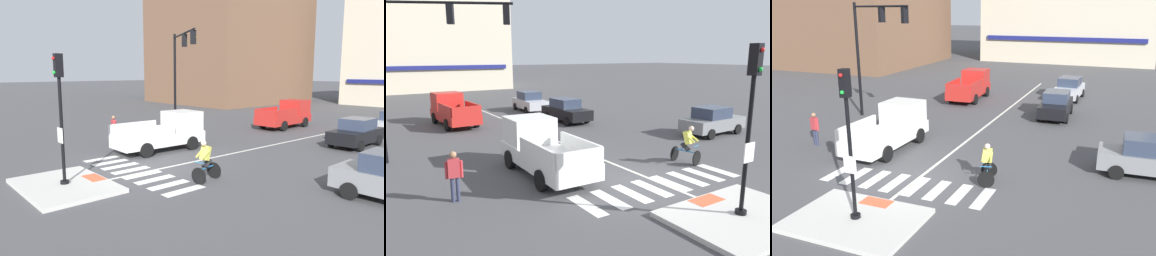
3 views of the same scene
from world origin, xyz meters
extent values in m
plane|color=#474749|center=(0.00, 0.00, 0.00)|extent=(300.00, 300.00, 0.00)
cube|color=beige|center=(0.00, -3.56, 0.07)|extent=(4.19, 3.03, 0.15)
cube|color=#DB5B38|center=(0.00, -2.39, 0.15)|extent=(1.10, 0.60, 0.01)
cylinder|color=black|center=(0.00, -3.56, 0.21)|extent=(0.32, 0.32, 0.12)
cylinder|color=black|center=(0.00, -3.56, 2.18)|extent=(0.12, 0.12, 3.82)
cube|color=white|center=(0.00, -3.63, 1.99)|extent=(0.44, 0.03, 0.56)
cube|color=black|center=(0.00, -3.56, 4.51)|extent=(0.24, 0.28, 0.84)
sphere|color=red|center=(0.00, -3.72, 4.76)|extent=(0.12, 0.12, 0.12)
sphere|color=green|center=(0.00, -3.72, 4.26)|extent=(0.12, 0.12, 0.12)
cube|color=silver|center=(-3.23, -0.42, 0.00)|extent=(0.44, 1.80, 0.01)
cube|color=silver|center=(-2.30, -0.42, 0.00)|extent=(0.44, 1.80, 0.01)
cube|color=silver|center=(-1.38, -0.42, 0.00)|extent=(0.44, 1.80, 0.01)
cube|color=silver|center=(-0.46, -0.42, 0.00)|extent=(0.44, 1.80, 0.01)
cube|color=silver|center=(0.46, -0.42, 0.00)|extent=(0.44, 1.80, 0.01)
cube|color=silver|center=(1.38, -0.42, 0.00)|extent=(0.44, 1.80, 0.01)
cube|color=silver|center=(2.30, -0.42, 0.00)|extent=(0.44, 1.80, 0.01)
cube|color=silver|center=(3.23, -0.42, 0.00)|extent=(0.44, 1.80, 0.01)
cube|color=silver|center=(0.19, 10.00, 0.00)|extent=(0.14, 28.00, 0.01)
cylinder|color=black|center=(-8.08, 8.05, 3.49)|extent=(0.18, 0.18, 6.98)
cylinder|color=black|center=(-5.53, 6.77, 6.73)|extent=(5.15, 2.66, 0.11)
cube|color=black|center=(-5.27, 6.65, 6.28)|extent=(0.37, 0.38, 0.80)
sphere|color=gold|center=(-5.20, 6.80, 6.28)|extent=(0.12, 0.12, 0.12)
cube|color=black|center=(-3.23, 5.62, 6.28)|extent=(0.37, 0.38, 0.80)
sphere|color=gold|center=(-3.16, 5.77, 6.28)|extent=(0.12, 0.12, 0.12)
cube|color=beige|center=(-0.29, 45.19, 6.88)|extent=(21.07, 14.56, 13.76)
cube|color=navy|center=(-0.29, 37.77, 3.10)|extent=(18.96, 0.30, 0.50)
cube|color=silver|center=(3.52, 18.08, 0.65)|extent=(1.92, 4.18, 0.70)
cube|color=#2D384C|center=(3.53, 18.23, 1.32)|extent=(1.58, 1.98, 0.64)
cylinder|color=black|center=(4.28, 16.77, 0.30)|extent=(0.21, 0.61, 0.60)
cylinder|color=black|center=(2.62, 16.86, 0.30)|extent=(0.21, 0.61, 0.60)
cylinder|color=black|center=(4.42, 19.31, 0.30)|extent=(0.21, 0.61, 0.60)
cylinder|color=black|center=(2.75, 19.40, 0.30)|extent=(0.21, 0.61, 0.60)
cube|color=black|center=(3.57, 12.21, 0.65)|extent=(1.86, 4.16, 0.70)
cube|color=#2D384C|center=(3.56, 12.36, 1.32)|extent=(1.55, 1.96, 0.64)
cylinder|color=black|center=(4.45, 10.97, 0.30)|extent=(0.20, 0.61, 0.60)
cylinder|color=black|center=(2.79, 10.91, 0.30)|extent=(0.20, 0.61, 0.60)
cylinder|color=black|center=(4.35, 13.51, 0.30)|extent=(0.20, 0.61, 0.60)
cylinder|color=black|center=(2.69, 13.45, 0.30)|extent=(0.20, 0.61, 0.60)
cube|color=slate|center=(8.83, 4.10, 0.65)|extent=(4.15, 1.82, 0.70)
cube|color=#2D384C|center=(8.68, 4.10, 1.32)|extent=(1.94, 1.54, 0.64)
cylinder|color=black|center=(7.54, 4.90, 0.30)|extent=(0.61, 0.20, 0.60)
cylinder|color=black|center=(7.58, 3.23, 0.30)|extent=(0.61, 0.20, 0.60)
cube|color=red|center=(-3.39, 15.00, 0.68)|extent=(2.16, 5.19, 0.60)
cube|color=red|center=(-3.47, 16.60, 1.53)|extent=(1.88, 1.79, 1.10)
cube|color=#2D384C|center=(-3.51, 17.43, 1.61)|extent=(1.62, 0.16, 0.60)
cube|color=red|center=(-4.22, 13.94, 1.28)|extent=(0.26, 2.81, 0.60)
cube|color=red|center=(-2.44, 14.03, 1.28)|extent=(0.26, 2.81, 0.60)
cube|color=red|center=(-3.26, 12.51, 1.28)|extent=(1.80, 0.19, 0.60)
cylinder|color=black|center=(-4.38, 16.53, 0.38)|extent=(0.28, 0.77, 0.76)
cylinder|color=black|center=(-2.56, 16.63, 0.38)|extent=(0.28, 0.77, 0.76)
cylinder|color=black|center=(-4.23, 13.55, 0.38)|extent=(0.28, 0.77, 0.76)
cylinder|color=black|center=(-2.40, 13.65, 0.38)|extent=(0.28, 0.77, 0.76)
cube|color=white|center=(-2.90, 2.85, 0.68)|extent=(2.00, 5.14, 0.60)
cube|color=white|center=(-2.87, 4.45, 1.53)|extent=(1.83, 1.74, 1.10)
cube|color=#2D384C|center=(-2.86, 5.28, 1.61)|extent=(1.62, 0.11, 0.60)
cube|color=white|center=(-3.81, 1.85, 1.28)|extent=(0.18, 2.81, 0.60)
cube|color=white|center=(-2.03, 1.82, 1.28)|extent=(0.18, 2.81, 0.60)
cube|color=white|center=(-2.95, 0.35, 1.28)|extent=(1.80, 0.14, 0.60)
cylinder|color=black|center=(-3.78, 4.45, 0.38)|extent=(0.26, 0.76, 0.76)
cylinder|color=black|center=(-1.96, 4.42, 0.38)|extent=(0.26, 0.76, 0.76)
cylinder|color=black|center=(-3.84, 1.47, 0.38)|extent=(0.26, 0.76, 0.76)
cylinder|color=black|center=(-2.02, 1.43, 0.38)|extent=(0.26, 0.76, 0.76)
cylinder|color=black|center=(3.01, 0.48, 0.33)|extent=(0.65, 0.18, 0.66)
cylinder|color=black|center=(2.80, 1.51, 0.33)|extent=(0.65, 0.18, 0.66)
cylinder|color=#2370AD|center=(2.90, 0.99, 0.55)|extent=(0.23, 0.88, 0.05)
cylinder|color=#2370AD|center=(2.87, 1.17, 0.73)|extent=(0.04, 0.04, 0.30)
cylinder|color=#2370AD|center=(3.00, 0.53, 0.85)|extent=(0.44, 0.13, 0.04)
cylinder|color=black|center=(2.98, 1.03, 0.73)|extent=(0.20, 0.41, 0.33)
cylinder|color=black|center=(2.82, 1.00, 0.73)|extent=(0.20, 0.41, 0.33)
cube|color=#DBD64C|center=(2.92, 0.92, 1.16)|extent=(0.41, 0.44, 0.60)
sphere|color=beige|center=(2.95, 0.80, 1.57)|extent=(0.22, 0.22, 0.22)
cylinder|color=#DBD64C|center=(3.11, 0.77, 1.16)|extent=(0.17, 0.46, 0.31)
cylinder|color=#DBD64C|center=(2.80, 0.71, 1.16)|extent=(0.17, 0.46, 0.31)
cylinder|color=#2D334C|center=(-6.51, 2.11, 0.41)|extent=(0.12, 0.12, 0.82)
cylinder|color=#2D334C|center=(-6.67, 2.14, 0.41)|extent=(0.12, 0.12, 0.82)
cube|color=#B73338|center=(-6.59, 2.13, 1.12)|extent=(0.40, 0.28, 0.60)
cylinder|color=#B73338|center=(-6.36, 2.09, 1.07)|extent=(0.09, 0.09, 0.56)
cylinder|color=#B73338|center=(-6.81, 2.17, 1.07)|extent=(0.09, 0.09, 0.56)
sphere|color=#936B4C|center=(-6.59, 2.13, 1.56)|extent=(0.22, 0.22, 0.22)
camera|label=1|loc=(13.04, -8.50, 4.29)|focal=33.96mm
camera|label=2|loc=(-9.10, -9.08, 4.63)|focal=33.42mm
camera|label=3|loc=(7.68, -13.18, 6.59)|focal=38.30mm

